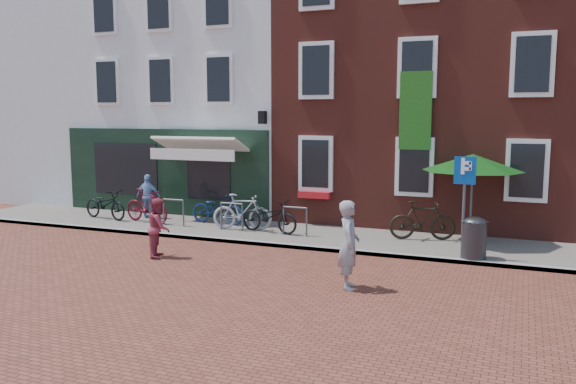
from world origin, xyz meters
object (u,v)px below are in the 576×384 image
at_px(bicycle_3, 242,212).
at_px(parasol, 473,159).
at_px(parking_sign, 464,189).
at_px(bicycle_4, 269,216).
at_px(bicycle_5, 422,221).
at_px(woman, 349,245).
at_px(boy, 159,227).
at_px(litter_bin, 474,236).
at_px(cafe_person, 148,196).
at_px(bicycle_1, 147,206).
at_px(bicycle_2, 218,209).
at_px(bicycle_0, 105,204).

bearing_deg(bicycle_3, parasol, -94.48).
bearing_deg(parking_sign, parasol, 89.71).
distance_m(bicycle_4, bicycle_5, 4.32).
height_order(woman, bicycle_4, woman).
xyz_separation_m(parasol, boy, (-7.02, -4.25, -1.58)).
bearing_deg(parasol, litter_bin, -82.71).
height_order(cafe_person, bicycle_1, cafe_person).
xyz_separation_m(woman, bicycle_4, (-3.57, 4.15, -0.32)).
relative_size(litter_bin, boy, 0.73).
relative_size(woman, bicycle_4, 0.99).
relative_size(woman, bicycle_3, 1.02).
xyz_separation_m(parking_sign, bicycle_2, (-7.54, 1.73, -1.18)).
bearing_deg(bicycle_0, parasol, -74.45).
distance_m(bicycle_0, bicycle_1, 1.62).
distance_m(boy, bicycle_1, 4.30).
xyz_separation_m(cafe_person, bicycle_2, (2.60, -0.06, -0.24)).
height_order(boy, bicycle_3, boy).
relative_size(bicycle_0, bicycle_2, 1.00).
distance_m(boy, bicycle_3, 3.45).
bearing_deg(cafe_person, boy, 122.43).
xyz_separation_m(litter_bin, bicycle_0, (-11.61, 1.05, -0.07)).
xyz_separation_m(parking_sign, bicycle_4, (-5.49, 1.08, -1.18)).
distance_m(parking_sign, bicycle_1, 9.85).
relative_size(woman, bicycle_2, 0.99).
bearing_deg(cafe_person, bicycle_5, 173.96).
bearing_deg(woman, bicycle_3, 28.79).
bearing_deg(litter_bin, bicycle_1, 174.05).
bearing_deg(parking_sign, woman, -121.92).
height_order(woman, cafe_person, woman).
bearing_deg(litter_bin, bicycle_0, 174.82).
bearing_deg(bicycle_4, bicycle_3, 92.46).
relative_size(bicycle_0, bicycle_5, 1.03).
xyz_separation_m(boy, bicycle_4, (1.52, 3.30, -0.16)).
bearing_deg(bicycle_4, bicycle_2, 80.77).
xyz_separation_m(parasol, woman, (-1.93, -5.10, -1.41)).
distance_m(parking_sign, bicycle_2, 7.82).
bearing_deg(bicycle_2, bicycle_3, -112.90).
bearing_deg(bicycle_2, bicycle_5, -86.79).
distance_m(parking_sign, bicycle_0, 11.46).
relative_size(litter_bin, bicycle_2, 0.58).
bearing_deg(bicycle_1, woman, -107.96).
height_order(bicycle_2, bicycle_3, bicycle_3).
bearing_deg(parasol, bicycle_2, -177.78).
bearing_deg(bicycle_5, bicycle_0, 77.74).
height_order(parking_sign, bicycle_3, parking_sign).
distance_m(bicycle_1, bicycle_3, 3.32).
height_order(parasol, bicycle_2, parasol).
relative_size(bicycle_1, bicycle_2, 0.97).
height_order(parking_sign, boy, parking_sign).
relative_size(litter_bin, woman, 0.59).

